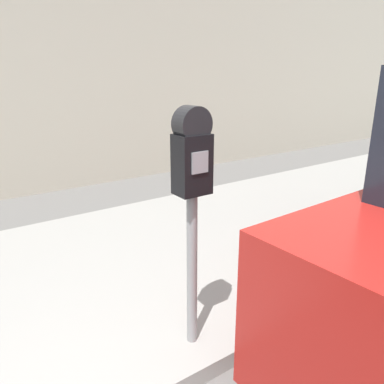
{
  "coord_description": "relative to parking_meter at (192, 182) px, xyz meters",
  "views": [
    {
      "loc": [
        -0.73,
        -0.58,
        1.72
      ],
      "look_at": [
        0.39,
        1.04,
        1.09
      ],
      "focal_mm": 35.0,
      "sensor_mm": 36.0,
      "label": 1
    }
  ],
  "objects": [
    {
      "name": "parking_meter",
      "position": [
        0.0,
        0.0,
        0.0
      ],
      "size": [
        0.19,
        0.15,
        1.45
      ],
      "color": "gray",
      "rests_on": "sidewalk"
    },
    {
      "name": "sidewalk",
      "position": [
        -0.39,
        1.16,
        -1.09
      ],
      "size": [
        24.0,
        2.8,
        0.11
      ],
      "color": "#9E9B96",
      "rests_on": "ground_plane"
    }
  ]
}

